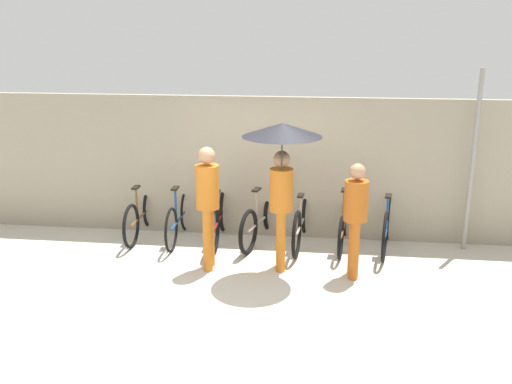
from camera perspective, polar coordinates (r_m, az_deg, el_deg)
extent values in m
plane|color=beige|center=(7.65, -0.97, -9.44)|extent=(30.00, 30.00, 0.00)
cube|color=gray|center=(9.15, 0.71, 2.47)|extent=(11.91, 0.12, 2.27)
torus|color=black|center=(9.89, -10.55, -1.47)|extent=(0.05, 0.70, 0.70)
torus|color=black|center=(9.01, -12.38, -3.36)|extent=(0.05, 0.70, 0.70)
cylinder|color=brown|center=(9.45, -11.42, -2.37)|extent=(0.04, 0.98, 0.04)
cylinder|color=brown|center=(9.22, -11.84, -1.19)|extent=(0.04, 0.04, 0.52)
cube|color=black|center=(9.14, -11.94, 0.45)|extent=(0.09, 0.20, 0.03)
cylinder|color=brown|center=(9.80, -10.64, 0.27)|extent=(0.04, 0.04, 0.63)
cylinder|color=brown|center=(9.72, -10.74, 2.04)|extent=(0.44, 0.03, 0.03)
torus|color=black|center=(9.65, -7.01, -1.79)|extent=(0.05, 0.69, 0.69)
torus|color=black|center=(8.75, -8.47, -3.78)|extent=(0.05, 0.69, 0.69)
cylinder|color=#19478C|center=(9.20, -7.70, -2.73)|extent=(0.05, 0.99, 0.04)
cylinder|color=#19478C|center=(8.95, -8.03, -1.42)|extent=(0.04, 0.04, 0.55)
cube|color=black|center=(8.87, -8.11, 0.36)|extent=(0.09, 0.20, 0.03)
cylinder|color=#19478C|center=(9.56, -7.08, 0.06)|extent=(0.04, 0.04, 0.65)
cylinder|color=#19478C|center=(9.47, -7.14, 1.94)|extent=(0.44, 0.03, 0.03)
torus|color=black|center=(9.54, -3.23, -1.71)|extent=(0.09, 0.76, 0.75)
torus|color=black|center=(8.59, -4.21, -3.81)|extent=(0.09, 0.76, 0.75)
cylinder|color=maroon|center=(9.06, -3.69, -2.70)|extent=(0.07, 1.02, 0.04)
cylinder|color=maroon|center=(8.82, -3.90, -1.60)|extent=(0.04, 0.04, 0.48)
cube|color=black|center=(8.74, -3.93, -0.01)|extent=(0.10, 0.20, 0.03)
cylinder|color=maroon|center=(9.44, -3.26, 0.26)|extent=(0.04, 0.04, 0.68)
cylinder|color=maroon|center=(9.35, -3.29, 2.27)|extent=(0.44, 0.04, 0.03)
torus|color=black|center=(9.52, 1.57, -1.92)|extent=(0.23, 0.69, 0.69)
torus|color=black|center=(8.58, -0.77, -3.99)|extent=(0.23, 0.69, 0.69)
cylinder|color=#A59E93|center=(9.05, 0.46, -2.90)|extent=(0.29, 1.04, 0.04)
cylinder|color=#A59E93|center=(8.79, 0.05, -1.58)|extent=(0.04, 0.04, 0.55)
cube|color=black|center=(8.71, 0.05, 0.24)|extent=(0.14, 0.22, 0.03)
cylinder|color=#A59E93|center=(9.41, 1.59, 0.21)|extent=(0.04, 0.04, 0.74)
cylinder|color=#A59E93|center=(9.32, 1.61, 2.39)|extent=(0.43, 0.13, 0.03)
torus|color=black|center=(9.46, 5.03, -2.00)|extent=(0.12, 0.73, 0.72)
torus|color=black|center=(8.44, 4.09, -4.27)|extent=(0.12, 0.73, 0.72)
cylinder|color=#A59E93|center=(8.95, 4.58, -3.07)|extent=(0.14, 1.08, 0.04)
cylinder|color=#A59E93|center=(8.69, 4.45, -1.97)|extent=(0.04, 0.04, 0.48)
cube|color=black|center=(8.61, 4.49, -0.35)|extent=(0.11, 0.21, 0.03)
cylinder|color=#A59E93|center=(9.37, 5.07, -0.23)|extent=(0.04, 0.04, 0.61)
cylinder|color=#A59E93|center=(9.28, 5.12, 1.57)|extent=(0.44, 0.07, 0.03)
torus|color=black|center=(9.43, 9.01, -2.44)|extent=(0.12, 0.65, 0.65)
torus|color=black|center=(8.48, 8.47, -4.57)|extent=(0.12, 0.65, 0.65)
cylinder|color=brown|center=(8.95, 8.76, -3.45)|extent=(0.15, 1.01, 0.04)
cylinder|color=brown|center=(8.68, 8.75, -1.88)|extent=(0.04, 0.04, 0.63)
cube|color=black|center=(8.59, 8.84, 0.20)|extent=(0.11, 0.21, 0.03)
cylinder|color=brown|center=(9.32, 9.11, -0.36)|extent=(0.04, 0.04, 0.71)
cylinder|color=brown|center=(9.22, 9.21, 1.76)|extent=(0.44, 0.08, 0.03)
torus|color=black|center=(9.40, 13.14, -2.40)|extent=(0.17, 0.75, 0.75)
torus|color=black|center=(8.50, 12.75, -4.39)|extent=(0.17, 0.75, 0.75)
cylinder|color=#19478C|center=(8.95, 12.96, -3.35)|extent=(0.19, 0.95, 0.04)
cylinder|color=#19478C|center=(8.71, 13.00, -2.11)|extent=(0.04, 0.04, 0.52)
cube|color=black|center=(8.63, 13.11, -0.39)|extent=(0.12, 0.21, 0.03)
cylinder|color=#19478C|center=(9.30, 13.27, -0.50)|extent=(0.04, 0.04, 0.65)
cylinder|color=#19478C|center=(9.22, 13.40, 1.44)|extent=(0.44, 0.10, 0.03)
cylinder|color=#C66B1E|center=(8.14, -4.65, -4.42)|extent=(0.13, 0.13, 0.90)
cylinder|color=#C66B1E|center=(7.98, -4.86, -4.88)|extent=(0.13, 0.13, 0.90)
cylinder|color=#C66B1E|center=(7.82, -4.88, 0.51)|extent=(0.32, 0.32, 0.61)
sphere|color=tan|center=(7.72, -4.96, 3.66)|extent=(0.23, 0.23, 0.23)
cylinder|color=#C66B1E|center=(8.11, 2.48, -4.57)|extent=(0.13, 0.13, 0.87)
cylinder|color=#C66B1E|center=(7.94, 2.48, -5.03)|extent=(0.13, 0.13, 0.87)
cylinder|color=#C66B1E|center=(7.79, 2.55, 0.23)|extent=(0.32, 0.32, 0.59)
sphere|color=#997051|center=(7.68, 2.59, 3.31)|extent=(0.23, 0.23, 0.23)
cylinder|color=#332D28|center=(7.55, 2.59, 2.84)|extent=(0.02, 0.02, 0.73)
cone|color=black|center=(7.46, 2.63, 6.24)|extent=(1.06, 1.06, 0.18)
cylinder|color=#B25619|center=(7.99, 9.68, -5.36)|extent=(0.13, 0.13, 0.81)
cylinder|color=#B25619|center=(7.82, 9.80, -5.85)|extent=(0.13, 0.13, 0.81)
cylinder|color=#B25619|center=(7.68, 9.98, -0.87)|extent=(0.32, 0.32, 0.55)
sphere|color=tan|center=(7.57, 10.13, 2.03)|extent=(0.21, 0.21, 0.21)
cylinder|color=gray|center=(9.04, 20.85, 2.79)|extent=(0.07, 0.07, 2.75)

